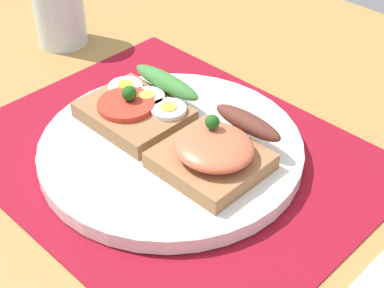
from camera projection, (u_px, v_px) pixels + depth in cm
name	position (u px, v px, depth cm)	size (l,w,h in cm)	color
ground_plane	(172.00, 169.00, 61.16)	(120.00, 90.00, 3.20)	#A5793F
placemat	(171.00, 156.00, 60.08)	(40.63, 32.56, 0.30)	maroon
plate	(171.00, 149.00, 59.49)	(26.77, 26.77, 1.59)	white
sandwich_egg_tomato	(140.00, 106.00, 61.68)	(10.69, 9.96, 3.96)	#976A45
sandwich_salmon	(217.00, 150.00, 55.21)	(9.47, 10.47, 5.19)	#9F6E46
drinking_glass	(58.00, 4.00, 76.21)	(6.59, 6.59, 10.88)	silver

